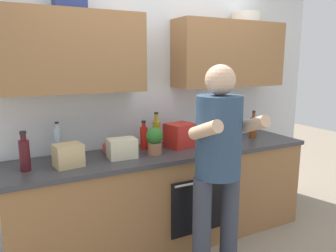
{
  "coord_description": "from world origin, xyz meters",
  "views": [
    {
      "loc": [
        -1.34,
        -2.57,
        1.7
      ],
      "look_at": [
        -0.05,
        -0.1,
        1.15
      ],
      "focal_mm": 34.95,
      "sensor_mm": 36.0,
      "label": 1
    }
  ],
  "objects_px": {
    "bottle_vinegar": "(253,127)",
    "grocery_bag_rice": "(122,148)",
    "grocery_bag_bread": "(68,155)",
    "cup_ceramic": "(107,148)",
    "grocery_bag_crisps": "(180,135)",
    "bottle_oil": "(156,134)",
    "bottle_wine": "(25,154)",
    "potted_herb": "(155,140)",
    "mixing_bowl": "(211,140)",
    "cup_coffee": "(230,133)",
    "bottle_hotsauce": "(144,137)",
    "bottle_water": "(58,142)",
    "person_standing": "(218,159)"
  },
  "relations": [
    {
      "from": "bottle_vinegar",
      "to": "grocery_bag_rice",
      "type": "relative_size",
      "value": 1.24
    },
    {
      "from": "grocery_bag_bread",
      "to": "cup_ceramic",
      "type": "bearing_deg",
      "value": 32.79
    },
    {
      "from": "grocery_bag_crisps",
      "to": "bottle_oil",
      "type": "bearing_deg",
      "value": 176.72
    },
    {
      "from": "bottle_oil",
      "to": "bottle_vinegar",
      "type": "xyz_separation_m",
      "value": [
        1.13,
        -0.03,
        -0.03
      ]
    },
    {
      "from": "cup_ceramic",
      "to": "grocery_bag_rice",
      "type": "relative_size",
      "value": 0.34
    },
    {
      "from": "bottle_wine",
      "to": "potted_herb",
      "type": "relative_size",
      "value": 1.25
    },
    {
      "from": "cup_ceramic",
      "to": "grocery_bag_bread",
      "type": "height_order",
      "value": "grocery_bag_bread"
    },
    {
      "from": "grocery_bag_bread",
      "to": "bottle_oil",
      "type": "bearing_deg",
      "value": 9.08
    },
    {
      "from": "bottle_wine",
      "to": "mixing_bowl",
      "type": "height_order",
      "value": "bottle_wine"
    },
    {
      "from": "cup_ceramic",
      "to": "potted_herb",
      "type": "bearing_deg",
      "value": -35.41
    },
    {
      "from": "grocery_bag_rice",
      "to": "cup_coffee",
      "type": "bearing_deg",
      "value": 9.07
    },
    {
      "from": "bottle_vinegar",
      "to": "mixing_bowl",
      "type": "distance_m",
      "value": 0.55
    },
    {
      "from": "bottle_wine",
      "to": "mixing_bowl",
      "type": "bearing_deg",
      "value": 1.89
    },
    {
      "from": "bottle_oil",
      "to": "potted_herb",
      "type": "bearing_deg",
      "value": -121.28
    },
    {
      "from": "bottle_oil",
      "to": "mixing_bowl",
      "type": "distance_m",
      "value": 0.6
    },
    {
      "from": "bottle_hotsauce",
      "to": "potted_herb",
      "type": "relative_size",
      "value": 1.11
    },
    {
      "from": "bottle_water",
      "to": "cup_ceramic",
      "type": "distance_m",
      "value": 0.42
    },
    {
      "from": "mixing_bowl",
      "to": "cup_coffee",
      "type": "bearing_deg",
      "value": 22.86
    },
    {
      "from": "cup_ceramic",
      "to": "mixing_bowl",
      "type": "distance_m",
      "value": 1.04
    },
    {
      "from": "bottle_oil",
      "to": "bottle_vinegar",
      "type": "distance_m",
      "value": 1.13
    },
    {
      "from": "person_standing",
      "to": "bottle_oil",
      "type": "distance_m",
      "value": 0.77
    },
    {
      "from": "bottle_wine",
      "to": "potted_herb",
      "type": "xyz_separation_m",
      "value": [
        1.04,
        -0.04,
        0.0
      ]
    },
    {
      "from": "grocery_bag_bread",
      "to": "cup_coffee",
      "type": "bearing_deg",
      "value": 7.63
    },
    {
      "from": "bottle_water",
      "to": "cup_coffee",
      "type": "bearing_deg",
      "value": -1.1
    },
    {
      "from": "mixing_bowl",
      "to": "grocery_bag_rice",
      "type": "xyz_separation_m",
      "value": [
        -0.96,
        -0.06,
        0.05
      ]
    },
    {
      "from": "mixing_bowl",
      "to": "bottle_hotsauce",
      "type": "bearing_deg",
      "value": 170.94
    },
    {
      "from": "bottle_oil",
      "to": "bottle_hotsauce",
      "type": "bearing_deg",
      "value": 144.99
    },
    {
      "from": "bottle_vinegar",
      "to": "grocery_bag_rice",
      "type": "bearing_deg",
      "value": -177.23
    },
    {
      "from": "bottle_wine",
      "to": "bottle_water",
      "type": "xyz_separation_m",
      "value": [
        0.27,
        0.23,
        0.01
      ]
    },
    {
      "from": "bottle_water",
      "to": "bottle_vinegar",
      "type": "distance_m",
      "value": 1.99
    },
    {
      "from": "bottle_vinegar",
      "to": "potted_herb",
      "type": "bearing_deg",
      "value": -174.97
    },
    {
      "from": "cup_coffee",
      "to": "grocery_bag_bread",
      "type": "bearing_deg",
      "value": -172.37
    },
    {
      "from": "cup_ceramic",
      "to": "potted_herb",
      "type": "relative_size",
      "value": 0.33
    },
    {
      "from": "bottle_oil",
      "to": "cup_coffee",
      "type": "relative_size",
      "value": 3.94
    },
    {
      "from": "cup_ceramic",
      "to": "cup_coffee",
      "type": "distance_m",
      "value": 1.36
    },
    {
      "from": "grocery_bag_bread",
      "to": "grocery_bag_crisps",
      "type": "height_order",
      "value": "grocery_bag_crisps"
    },
    {
      "from": "bottle_vinegar",
      "to": "grocery_bag_bread",
      "type": "relative_size",
      "value": 1.4
    },
    {
      "from": "potted_herb",
      "to": "grocery_bag_crisps",
      "type": "height_order",
      "value": "potted_herb"
    },
    {
      "from": "person_standing",
      "to": "cup_ceramic",
      "type": "relative_size",
      "value": 20.93
    },
    {
      "from": "potted_herb",
      "to": "bottle_vinegar",
      "type": "bearing_deg",
      "value": 5.03
    },
    {
      "from": "bottle_oil",
      "to": "cup_coffee",
      "type": "bearing_deg",
      "value": 6.32
    },
    {
      "from": "bottle_oil",
      "to": "bottle_water",
      "type": "height_order",
      "value": "bottle_oil"
    },
    {
      "from": "cup_ceramic",
      "to": "cup_coffee",
      "type": "xyz_separation_m",
      "value": [
        1.36,
        -0.01,
        0.0
      ]
    },
    {
      "from": "bottle_wine",
      "to": "cup_coffee",
      "type": "height_order",
      "value": "bottle_wine"
    },
    {
      "from": "mixing_bowl",
      "to": "grocery_bag_bread",
      "type": "xyz_separation_m",
      "value": [
        -1.4,
        -0.09,
        0.05
      ]
    },
    {
      "from": "grocery_bag_crisps",
      "to": "grocery_bag_rice",
      "type": "relative_size",
      "value": 1.06
    },
    {
      "from": "bottle_hotsauce",
      "to": "grocery_bag_rice",
      "type": "distance_m",
      "value": 0.33
    },
    {
      "from": "bottle_wine",
      "to": "cup_ceramic",
      "type": "xyz_separation_m",
      "value": [
        0.69,
        0.21,
        -0.09
      ]
    },
    {
      "from": "bottle_wine",
      "to": "grocery_bag_rice",
      "type": "bearing_deg",
      "value": -0.58
    },
    {
      "from": "person_standing",
      "to": "bottle_water",
      "type": "relative_size",
      "value": 5.42
    }
  ]
}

